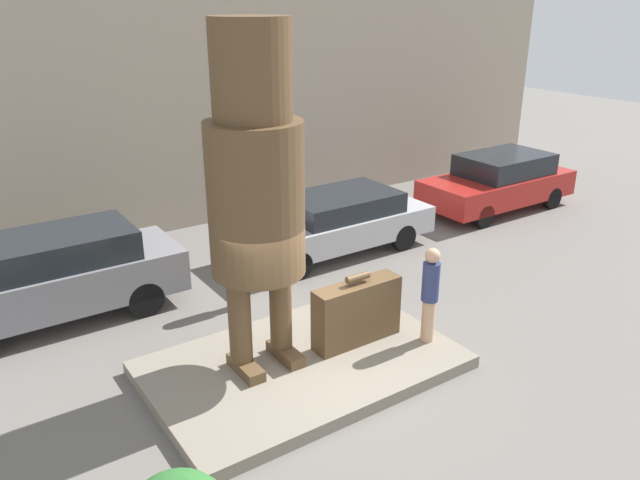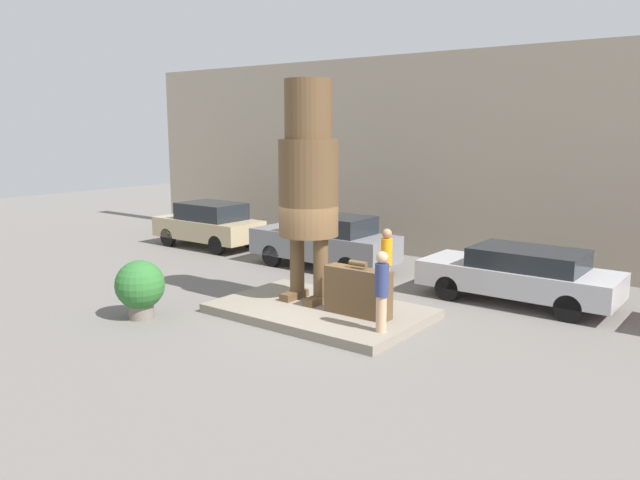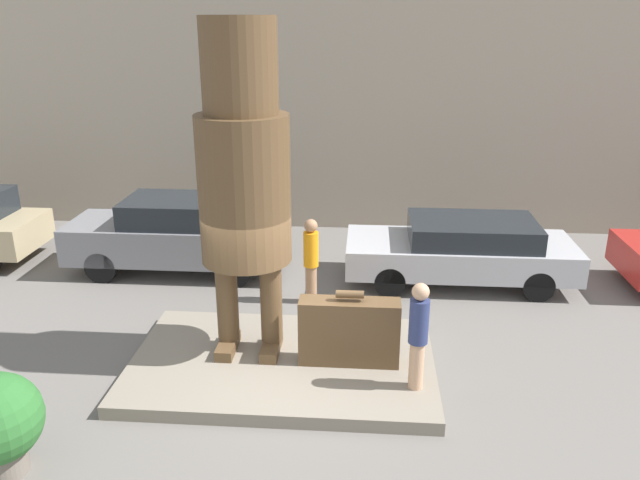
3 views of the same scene
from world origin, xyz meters
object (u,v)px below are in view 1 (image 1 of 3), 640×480
parked_car_grey (53,276)px  worker_hivis (239,261)px  parked_car_silver (334,221)px  parked_car_red (499,181)px  tourist (430,291)px  giant_suitcase (357,312)px  statue_figure (255,177)px

parked_car_grey → worker_hivis: worker_hivis is taller
parked_car_silver → parked_car_red: bearing=179.9°
parked_car_grey → tourist: bearing=136.4°
worker_hivis → giant_suitcase: bearing=-72.2°
giant_suitcase → parked_car_red: parked_car_red is taller
tourist → giant_suitcase: bearing=147.2°
parked_car_red → worker_hivis: 8.78m
tourist → statue_figure: bearing=159.8°
giant_suitcase → parked_car_red: (7.86, 3.80, 0.07)m
giant_suitcase → worker_hivis: bearing=107.8°
tourist → parked_car_silver: 4.65m
tourist → parked_car_red: 8.19m
parked_car_silver → worker_hivis: bearing=21.8°
giant_suitcase → worker_hivis: (-0.83, 2.58, 0.20)m
parked_car_grey → parked_car_silver: (6.14, -0.18, -0.13)m
parked_car_grey → parked_car_red: 11.74m
parked_car_grey → worker_hivis: 3.36m
tourist → parked_car_grey: bearing=136.4°
parked_car_grey → parked_car_silver: parked_car_grey is taller
parked_car_red → worker_hivis: (-8.69, -1.22, 0.14)m
tourist → worker_hivis: tourist is taller
tourist → parked_car_red: (6.86, 4.45, -0.31)m
giant_suitcase → parked_car_red: bearing=25.8°
statue_figure → giant_suitcase: statue_figure is taller
parked_car_grey → parked_car_red: (11.74, -0.19, -0.07)m
giant_suitcase → worker_hivis: worker_hivis is taller
parked_car_silver → worker_hivis: 3.34m
worker_hivis → parked_car_silver: bearing=21.8°
statue_figure → worker_hivis: size_ratio=2.99×
giant_suitcase → tourist: bearing=-32.8°
giant_suitcase → parked_car_grey: bearing=134.1°
giant_suitcase → worker_hivis: size_ratio=0.90×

